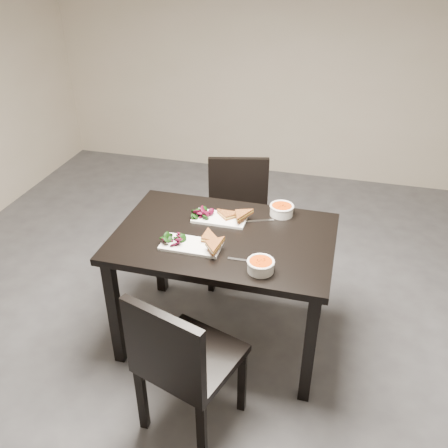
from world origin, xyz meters
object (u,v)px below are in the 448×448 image
at_px(chair_far, 238,213).
at_px(plate_far, 220,219).
at_px(soup_bowl_far, 282,209).
at_px(table, 224,250).
at_px(chair_near, 181,360).
at_px(plate_near, 191,245).
at_px(soup_bowl_near, 261,265).

bearing_deg(chair_far, plate_far, -101.44).
height_order(plate_far, soup_bowl_far, soup_bowl_far).
xyz_separation_m(table, soup_bowl_far, (0.27, 0.30, 0.13)).
relative_size(chair_near, plate_near, 2.68).
xyz_separation_m(chair_near, plate_far, (-0.04, 0.84, 0.27)).
distance_m(chair_near, soup_bowl_near, 0.58).
bearing_deg(table, chair_near, -91.84).
xyz_separation_m(soup_bowl_near, plate_far, (-0.32, 0.42, -0.03)).
height_order(chair_near, plate_near, chair_near).
xyz_separation_m(chair_near, chair_far, (-0.07, 1.40, 0.00)).
height_order(table, soup_bowl_far, soup_bowl_far).
xyz_separation_m(chair_far, plate_far, (0.02, -0.56, 0.27)).
bearing_deg(soup_bowl_far, plate_far, -155.58).
xyz_separation_m(chair_near, soup_bowl_near, (0.28, 0.41, 0.30)).
bearing_deg(plate_far, table, -66.33).
distance_m(soup_bowl_near, soup_bowl_far, 0.57).
distance_m(chair_near, chair_far, 1.40).
height_order(chair_far, soup_bowl_far, chair_far).
xyz_separation_m(plate_near, plate_far, (0.07, 0.31, -0.00)).
distance_m(chair_far, plate_near, 0.91).
height_order(soup_bowl_near, plate_far, soup_bowl_near).
distance_m(plate_near, soup_bowl_near, 0.41).
bearing_deg(table, plate_near, -131.51).
distance_m(table, soup_bowl_near, 0.40).
relative_size(plate_near, plate_far, 1.03).
distance_m(plate_near, plate_far, 0.31).
bearing_deg(table, plate_far, 113.67).
height_order(chair_near, chair_far, same).
height_order(table, chair_far, chair_far).
bearing_deg(plate_near, soup_bowl_far, 48.40).
height_order(table, soup_bowl_near, soup_bowl_near).
relative_size(plate_near, soup_bowl_far, 2.23).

